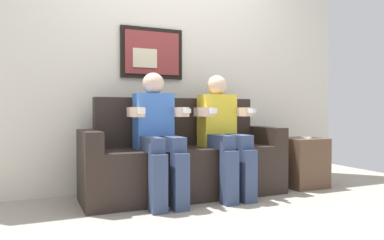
% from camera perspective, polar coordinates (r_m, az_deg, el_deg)
% --- Properties ---
extents(ground_plane, '(5.52, 5.52, 0.00)m').
position_cam_1_polar(ground_plane, '(3.17, 1.12, -12.84)').
color(ground_plane, '#9E9384').
extents(back_wall_assembly, '(4.24, 0.10, 2.60)m').
position_cam_1_polar(back_wall_assembly, '(3.81, -3.84, 9.30)').
color(back_wall_assembly, silver).
rests_on(back_wall_assembly, ground_plane).
extents(couch, '(1.84, 0.58, 0.90)m').
position_cam_1_polar(couch, '(3.40, -1.20, -6.48)').
color(couch, '#2D231E').
rests_on(couch, ground_plane).
extents(person_on_left, '(0.46, 0.56, 1.11)m').
position_cam_1_polar(person_on_left, '(3.11, -5.32, -1.79)').
color(person_on_left, '#3F72CC').
rests_on(person_on_left, ground_plane).
extents(person_on_right, '(0.46, 0.56, 1.11)m').
position_cam_1_polar(person_on_right, '(3.35, 4.81, -1.55)').
color(person_on_right, yellow).
rests_on(person_on_right, ground_plane).
extents(side_table_right, '(0.40, 0.40, 0.50)m').
position_cam_1_polar(side_table_right, '(3.98, 16.68, -6.28)').
color(side_table_right, brown).
rests_on(side_table_right, ground_plane).
extents(spare_remote_on_table, '(0.04, 0.13, 0.02)m').
position_cam_1_polar(spare_remote_on_table, '(3.86, 17.26, -2.64)').
color(spare_remote_on_table, white).
rests_on(spare_remote_on_table, side_table_right).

